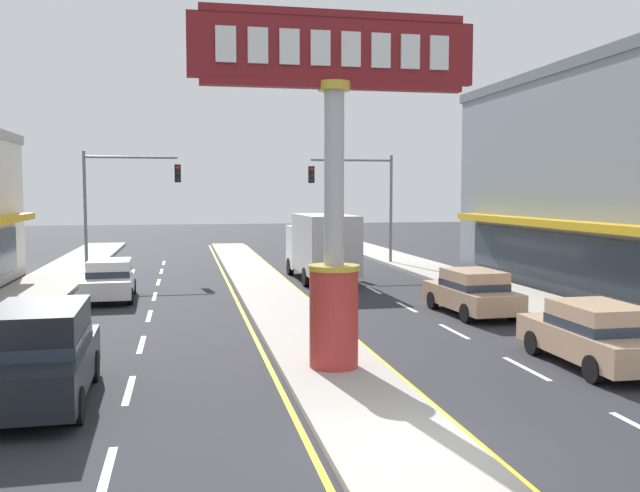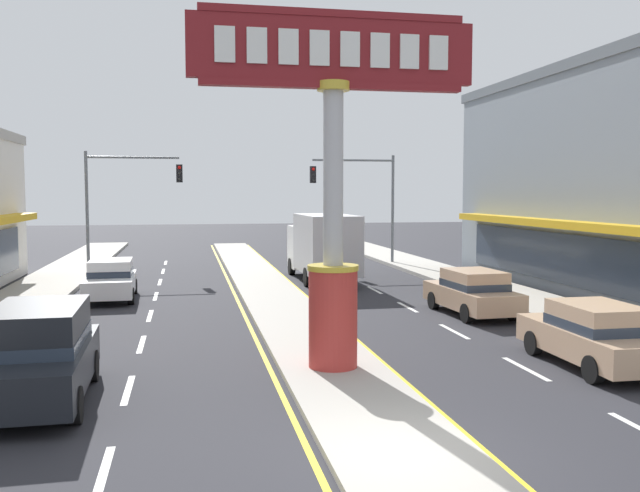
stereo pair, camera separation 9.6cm
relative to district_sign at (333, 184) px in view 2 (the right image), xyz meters
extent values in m
plane|color=#28282D|center=(0.00, -5.34, -4.32)|extent=(160.00, 160.00, 0.00)
cube|color=#A39E93|center=(0.00, 12.66, -4.25)|extent=(2.42, 52.00, 0.14)
cube|color=#ADA89E|center=(-9.27, 10.66, -4.23)|extent=(2.91, 60.00, 0.18)
cube|color=#ADA89E|center=(9.27, 10.66, -4.23)|extent=(2.91, 60.00, 0.18)
cube|color=silver|center=(-4.51, -4.94, -4.31)|extent=(0.14, 2.20, 0.01)
cube|color=silver|center=(-4.51, -0.54, -4.31)|extent=(0.14, 2.20, 0.01)
cube|color=silver|center=(-4.51, 3.86, -4.31)|extent=(0.14, 2.20, 0.01)
cube|color=silver|center=(-4.51, 8.26, -4.31)|extent=(0.14, 2.20, 0.01)
cube|color=silver|center=(-4.51, 12.66, -4.31)|extent=(0.14, 2.20, 0.01)
cube|color=silver|center=(-4.51, 17.06, -4.31)|extent=(0.14, 2.20, 0.01)
cube|color=silver|center=(-4.51, 21.46, -4.31)|extent=(0.14, 2.20, 0.01)
cube|color=silver|center=(-4.51, 25.86, -4.31)|extent=(0.14, 2.20, 0.01)
cube|color=silver|center=(4.51, -0.54, -4.31)|extent=(0.14, 2.20, 0.01)
cube|color=silver|center=(4.51, 3.86, -4.31)|extent=(0.14, 2.20, 0.01)
cube|color=silver|center=(4.51, 8.26, -4.31)|extent=(0.14, 2.20, 0.01)
cube|color=silver|center=(4.51, 12.66, -4.31)|extent=(0.14, 2.20, 0.01)
cube|color=silver|center=(4.51, 17.06, -4.31)|extent=(0.14, 2.20, 0.01)
cube|color=silver|center=(4.51, 21.46, -4.31)|extent=(0.14, 2.20, 0.01)
cube|color=silver|center=(4.51, 25.86, -4.31)|extent=(0.14, 2.20, 0.01)
cube|color=yellow|center=(-1.39, 12.66, -4.31)|extent=(0.12, 52.00, 0.01)
cube|color=yellow|center=(1.39, 12.66, -4.31)|extent=(0.12, 52.00, 0.01)
cylinder|color=#B7332D|center=(0.00, 0.00, -3.06)|extent=(1.12, 1.12, 2.22)
cylinder|color=gold|center=(0.00, 0.00, -1.89)|extent=(1.17, 1.17, 0.12)
cylinder|color=#B7B7BC|center=(0.00, 0.00, 0.16)|extent=(0.45, 0.45, 4.22)
cylinder|color=gold|center=(0.00, 0.00, 2.17)|extent=(0.73, 0.73, 0.20)
cube|color=maroon|center=(0.00, 0.00, 2.96)|extent=(6.45, 0.24, 1.38)
cube|color=maroon|center=(0.00, 0.00, 3.73)|extent=(5.93, 0.29, 0.16)
cube|color=maroon|center=(0.00, 0.00, 2.19)|extent=(5.93, 0.29, 0.16)
cube|color=white|center=(-2.40, -0.15, 2.96)|extent=(0.44, 0.06, 0.76)
cube|color=white|center=(-1.71, -0.15, 2.96)|extent=(0.44, 0.06, 0.76)
cube|color=white|center=(-1.03, -0.15, 2.96)|extent=(0.44, 0.06, 0.76)
cube|color=white|center=(-0.34, -0.15, 2.96)|extent=(0.44, 0.06, 0.76)
cube|color=white|center=(0.34, -0.15, 2.96)|extent=(0.44, 0.06, 0.76)
cube|color=white|center=(1.03, -0.15, 2.96)|extent=(0.44, 0.06, 0.76)
cube|color=white|center=(1.71, -0.15, 2.96)|extent=(0.44, 0.06, 0.76)
cube|color=white|center=(2.40, -0.15, 2.96)|extent=(0.44, 0.06, 0.76)
cube|color=gold|center=(10.96, 8.39, -1.42)|extent=(0.90, 19.51, 0.30)
cube|color=#283342|center=(11.37, 8.39, -2.82)|extent=(0.08, 18.83, 2.00)
cylinder|color=slate|center=(-8.21, 21.29, -1.22)|extent=(0.16, 0.16, 6.20)
cylinder|color=slate|center=(-5.90, 21.29, 1.58)|extent=(4.62, 0.12, 0.12)
cube|color=black|center=(-3.59, 21.13, 0.77)|extent=(0.32, 0.24, 0.92)
sphere|color=red|center=(-3.59, 20.99, 1.07)|extent=(0.17, 0.17, 0.17)
sphere|color=black|center=(-3.59, 20.99, 0.77)|extent=(0.17, 0.17, 0.17)
sphere|color=black|center=(-3.59, 20.99, 0.47)|extent=(0.17, 0.17, 0.17)
cylinder|color=slate|center=(8.21, 22.25, -1.22)|extent=(0.16, 0.16, 6.20)
cylinder|color=slate|center=(5.90, 22.25, 1.58)|extent=(4.62, 0.12, 0.12)
cube|color=black|center=(3.59, 22.09, 0.77)|extent=(0.32, 0.24, 0.92)
sphere|color=red|center=(3.59, 21.95, 1.07)|extent=(0.17, 0.17, 0.17)
sphere|color=black|center=(3.59, 21.95, 0.77)|extent=(0.17, 0.17, 0.17)
sphere|color=black|center=(3.59, 21.95, 0.47)|extent=(0.17, 0.17, 0.17)
cube|color=white|center=(2.84, 18.51, -2.91)|extent=(2.13, 2.04, 2.10)
cube|color=#283342|center=(2.82, 19.47, -2.61)|extent=(1.85, 0.11, 0.90)
cube|color=#B2B2B7|center=(2.90, 15.01, -2.50)|extent=(2.28, 4.84, 2.60)
cylinder|color=black|center=(1.87, 18.69, -3.90)|extent=(0.27, 0.84, 0.84)
cylinder|color=black|center=(3.80, 18.72, -3.90)|extent=(0.27, 0.84, 0.84)
cylinder|color=black|center=(1.90, 14.27, -3.90)|extent=(0.27, 0.84, 0.84)
cylinder|color=black|center=(3.93, 14.31, -3.90)|extent=(0.27, 0.84, 0.84)
cube|color=black|center=(-6.16, -1.15, -3.62)|extent=(2.01, 4.65, 0.80)
cube|color=black|center=(-6.16, -0.97, -2.82)|extent=(1.74, 2.89, 0.80)
cube|color=#283342|center=(-6.16, -0.97, -3.10)|extent=(1.78, 2.92, 0.24)
cylinder|color=black|center=(-5.25, -2.55, -3.98)|extent=(0.24, 0.69, 0.68)
cylinder|color=black|center=(-5.32, 0.30, -3.98)|extent=(0.24, 0.69, 0.68)
cylinder|color=black|center=(-7.07, 0.25, -3.98)|extent=(0.24, 0.69, 0.68)
cube|color=white|center=(-6.16, 12.11, -3.72)|extent=(1.88, 4.35, 0.66)
cube|color=white|center=(-6.16, 12.28, -3.09)|extent=(1.61, 2.19, 0.60)
cube|color=#283342|center=(-6.16, 12.28, -3.27)|extent=(1.65, 2.22, 0.24)
cylinder|color=black|center=(-5.31, 10.80, -4.01)|extent=(0.24, 0.63, 0.62)
cylinder|color=black|center=(-6.93, 10.76, -4.01)|extent=(0.24, 0.63, 0.62)
cylinder|color=black|center=(-5.39, 13.47, -4.01)|extent=(0.24, 0.63, 0.62)
cylinder|color=black|center=(-7.01, 13.42, -4.01)|extent=(0.24, 0.63, 0.62)
cube|color=tan|center=(6.16, 6.41, -3.72)|extent=(1.96, 4.38, 0.66)
cube|color=tan|center=(6.17, 6.24, -3.09)|extent=(1.65, 2.22, 0.60)
cube|color=#283342|center=(6.17, 6.24, -3.27)|extent=(1.68, 2.24, 0.24)
cylinder|color=black|center=(5.29, 7.70, -4.01)|extent=(0.25, 0.63, 0.62)
cylinder|color=black|center=(6.91, 7.78, -4.01)|extent=(0.25, 0.63, 0.62)
cylinder|color=black|center=(5.41, 5.04, -4.01)|extent=(0.25, 0.63, 0.62)
cylinder|color=black|center=(7.03, 5.11, -4.01)|extent=(0.25, 0.63, 0.62)
cube|color=tan|center=(6.16, -0.65, -3.72)|extent=(1.80, 4.32, 0.66)
cube|color=tan|center=(6.16, -0.82, -3.09)|extent=(1.57, 2.17, 0.60)
cube|color=#283342|center=(6.16, -0.82, -3.27)|extent=(1.61, 2.19, 0.24)
cylinder|color=black|center=(5.36, 0.69, -4.01)|extent=(0.23, 0.62, 0.62)
cylinder|color=black|center=(6.98, 0.68, -4.01)|extent=(0.23, 0.62, 0.62)
cylinder|color=black|center=(5.34, -1.97, -4.01)|extent=(0.23, 0.62, 0.62)
camera|label=1|loc=(-3.34, -15.14, -0.18)|focal=38.58mm
camera|label=2|loc=(-3.24, -15.16, -0.18)|focal=38.58mm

